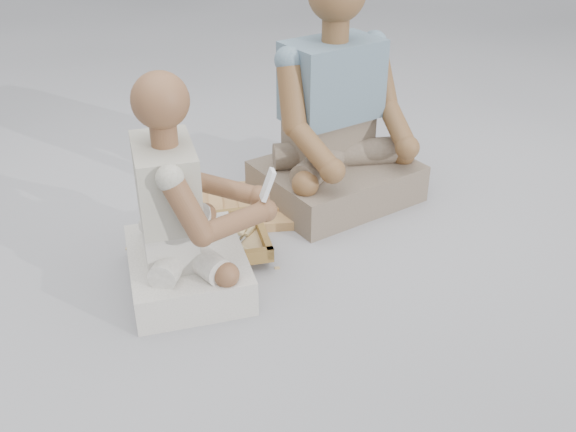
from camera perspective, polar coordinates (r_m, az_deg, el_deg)
name	(u,v)px	position (r m, az deg, el deg)	size (l,w,h in m)	color
ground	(306,304)	(2.28, 1.63, -7.84)	(60.00, 60.00, 0.00)	#A4A4A9
carved_panel	(232,207)	(2.84, -5.04, 0.83)	(0.61, 0.41, 0.04)	olive
tool_tray	(210,241)	(2.53, -6.91, -2.21)	(0.49, 0.41, 0.06)	brown
chisel_0	(241,233)	(2.54, -4.19, -1.53)	(0.15, 0.18, 0.02)	silver
chisel_1	(202,241)	(2.52, -7.61, -2.23)	(0.14, 0.19, 0.02)	silver
chisel_2	(200,255)	(2.43, -7.85, -3.49)	(0.09, 0.21, 0.02)	silver
chisel_3	(207,240)	(2.53, -7.22, -2.12)	(0.22, 0.08, 0.02)	silver
chisel_4	(241,247)	(2.46, -4.21, -2.80)	(0.10, 0.21, 0.02)	silver
chisel_5	(208,237)	(2.53, -7.09, -1.88)	(0.18, 0.15, 0.02)	silver
chisel_6	(206,253)	(2.44, -7.34, -3.32)	(0.09, 0.21, 0.02)	silver
chisel_7	(232,219)	(2.64, -5.02, -0.30)	(0.21, 0.09, 0.02)	silver
chisel_8	(212,240)	(2.51, -6.76, -2.12)	(0.15, 0.18, 0.02)	silver
chisel_9	(247,234)	(2.54, -3.66, -1.63)	(0.17, 0.17, 0.02)	silver
wood_chip_0	(205,249)	(2.59, -7.43, -2.94)	(0.02, 0.01, 0.00)	tan
wood_chip_1	(128,248)	(2.65, -14.03, -2.81)	(0.02, 0.01, 0.00)	tan
wood_chip_2	(253,236)	(2.65, -3.11, -1.80)	(0.02, 0.01, 0.00)	tan
wood_chip_3	(182,216)	(2.83, -9.37, -0.02)	(0.02, 0.01, 0.00)	tan
wood_chip_4	(173,227)	(2.75, -10.20, -1.01)	(0.02, 0.01, 0.00)	tan
wood_chip_5	(268,246)	(2.58, -1.78, -2.72)	(0.02, 0.01, 0.00)	tan
wood_chip_6	(268,248)	(2.58, -1.78, -2.86)	(0.02, 0.01, 0.00)	tan
wood_chip_7	(277,268)	(2.46, -0.97, -4.64)	(0.02, 0.01, 0.00)	tan
craftsman	(182,219)	(2.26, -9.42, -0.28)	(0.56, 0.56, 0.80)	silver
companion	(336,127)	(2.82, 4.30, 7.85)	(0.74, 0.64, 1.02)	#716151
mobile_phone	(268,185)	(2.20, -1.81, 2.80)	(0.06, 0.06, 0.11)	white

